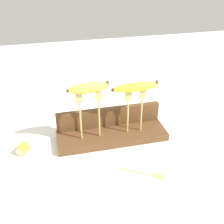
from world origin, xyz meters
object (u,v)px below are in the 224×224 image
object	(u,v)px
fork_fallen_near	(147,174)
banana_chunk_near	(23,149)
banana_raised_left	(89,88)
banana_raised_right	(136,87)
fork_stand_right	(135,108)
fork_stand_left	(90,112)

from	to	relation	value
fork_fallen_near	banana_chunk_near	bearing A→B (deg)	151.98
banana_raised_left	fork_fallen_near	distance (m)	0.38
banana_raised_right	fork_fallen_near	xyz separation A→B (m)	(-0.02, -0.23, -0.23)
fork_fallen_near	fork_stand_right	bearing A→B (deg)	84.27
banana_raised_right	fork_fallen_near	distance (m)	0.33
banana_raised_left	fork_stand_left	bearing A→B (deg)	4.27
banana_raised_right	banana_chunk_near	xyz separation A→B (m)	(-0.46, -0.00, -0.22)
banana_raised_left	fork_fallen_near	size ratio (longest dim) A/B	1.02
fork_stand_right	banana_raised_right	distance (m)	0.09
banana_raised_left	banana_chunk_near	world-z (taller)	banana_raised_left
fork_stand_left	banana_raised_right	world-z (taller)	banana_raised_right
fork_stand_right	fork_fallen_near	size ratio (longest dim) A/B	1.16
banana_chunk_near	fork_stand_left	bearing A→B (deg)	0.40
banana_raised_right	banana_raised_left	bearing A→B (deg)	-180.00
fork_stand_right	banana_raised_right	world-z (taller)	banana_raised_right
fork_stand_left	fork_stand_right	bearing A→B (deg)	0.00
banana_raised_right	banana_chunk_near	distance (m)	0.51
banana_raised_left	banana_raised_right	xyz separation A→B (m)	(0.19, 0.00, -0.02)
fork_stand_right	banana_raised_right	size ratio (longest dim) A/B	0.99
fork_fallen_near	banana_raised_left	bearing A→B (deg)	124.79
fork_stand_left	fork_fallen_near	distance (m)	0.32
fork_stand_left	fork_stand_right	xyz separation A→B (m)	(0.19, 0.00, -0.01)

